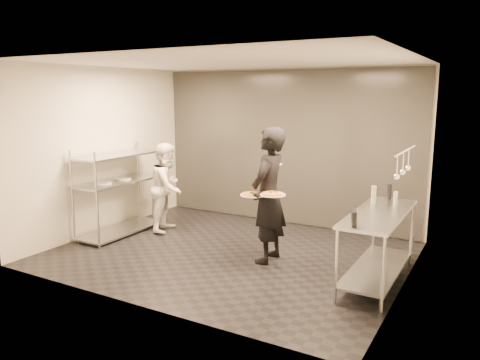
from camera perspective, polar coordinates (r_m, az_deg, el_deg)
The scene contains 13 objects.
room_shell at distance 7.78m, azimuth 3.04°, elevation 3.42°, with size 5.00×4.00×2.80m.
pass_rack at distance 8.16m, azimuth -14.48°, elevation -1.06°, with size 0.60×1.60×1.50m.
prep_counter at distance 6.12m, azimuth 16.51°, elevation -6.42°, with size 0.60×1.80×0.92m.
utensil_rail at distance 5.88m, azimuth 19.33°, elevation 1.93°, with size 0.07×1.20×0.31m.
waiter at distance 6.55m, azimuth 3.51°, elevation -1.88°, with size 0.70×0.46×1.91m, color black.
chef at distance 8.17m, azimuth -8.82°, elevation -0.85°, with size 0.74×0.58×1.53m, color white.
pizza_plate_near at distance 6.38m, azimuth 1.60°, elevation -1.75°, with size 0.35×0.35×0.05m.
pizza_plate_far at distance 6.26m, azimuth 4.01°, elevation -1.72°, with size 0.34×0.34×0.05m.
salad_plate at distance 6.74m, azimuth 3.91°, elevation 2.10°, with size 0.29×0.29×0.07m.
pos_monitor at distance 5.38m, azimuth 13.71°, elevation -4.45°, with size 0.05×0.23×0.17m, color black.
bottle_green at distance 6.45m, azimuth 15.99°, elevation -1.74°, with size 0.07×0.07×0.24m, color gray.
bottle_clear at distance 6.48m, azimuth 18.43°, elevation -2.09°, with size 0.05×0.05×0.18m, color gray.
bottle_dark at distance 6.80m, azimuth 17.76°, elevation -1.33°, with size 0.06×0.06×0.21m, color black.
Camera 1 is at (3.44, -5.73, 2.37)m, focal length 35.00 mm.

